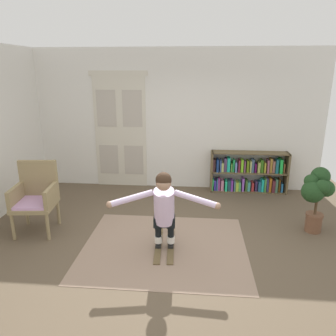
{
  "coord_description": "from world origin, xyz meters",
  "views": [
    {
      "loc": [
        0.4,
        -4.13,
        2.47
      ],
      "look_at": [
        -0.01,
        0.49,
        1.05
      ],
      "focal_mm": 34.48,
      "sensor_mm": 36.0,
      "label": 1
    }
  ],
  "objects_px": {
    "skis_pair": "(165,244)",
    "person_skier": "(164,205)",
    "potted_plant": "(317,192)",
    "bookshelf": "(248,174)",
    "wicker_chair": "(36,196)"
  },
  "relations": [
    {
      "from": "skis_pair",
      "to": "wicker_chair",
      "type": "bearing_deg",
      "value": 170.68
    },
    {
      "from": "potted_plant",
      "to": "bookshelf",
      "type": "bearing_deg",
      "value": 113.85
    },
    {
      "from": "skis_pair",
      "to": "person_skier",
      "type": "height_order",
      "value": "person_skier"
    },
    {
      "from": "potted_plant",
      "to": "person_skier",
      "type": "relative_size",
      "value": 0.7
    },
    {
      "from": "wicker_chair",
      "to": "potted_plant",
      "type": "bearing_deg",
      "value": 3.94
    },
    {
      "from": "wicker_chair",
      "to": "person_skier",
      "type": "bearing_deg",
      "value": -13.37
    },
    {
      "from": "potted_plant",
      "to": "skis_pair",
      "type": "height_order",
      "value": "potted_plant"
    },
    {
      "from": "person_skier",
      "to": "potted_plant",
      "type": "bearing_deg",
      "value": 19.15
    },
    {
      "from": "bookshelf",
      "to": "potted_plant",
      "type": "xyz_separation_m",
      "value": [
        0.76,
        -1.73,
        0.3
      ]
    },
    {
      "from": "skis_pair",
      "to": "person_skier",
      "type": "xyz_separation_m",
      "value": [
        0.01,
        -0.15,
        0.69
      ]
    },
    {
      "from": "potted_plant",
      "to": "skis_pair",
      "type": "distance_m",
      "value": 2.46
    },
    {
      "from": "wicker_chair",
      "to": "potted_plant",
      "type": "height_order",
      "value": "wicker_chair"
    },
    {
      "from": "wicker_chair",
      "to": "skis_pair",
      "type": "bearing_deg",
      "value": -9.32
    },
    {
      "from": "skis_pair",
      "to": "bookshelf",
      "type": "bearing_deg",
      "value": 57.2
    },
    {
      "from": "potted_plant",
      "to": "skis_pair",
      "type": "relative_size",
      "value": 1.07
    }
  ]
}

